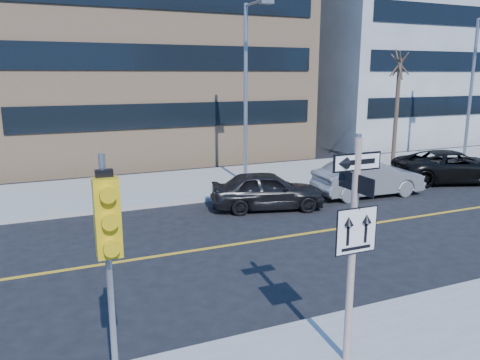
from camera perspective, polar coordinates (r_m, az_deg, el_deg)
name	(u,v)px	position (r m, az deg, el deg)	size (l,w,h in m)	color
ground	(280,305)	(11.07, 4.92, -14.94)	(120.00, 120.00, 0.00)	black
far_sidewalk	(450,160)	(31.07, 24.19, 2.26)	(66.00, 6.00, 0.15)	gray
sign_pole	(353,239)	(8.16, 13.64, -6.97)	(0.92, 0.92, 4.06)	silver
traffic_signal	(109,241)	(6.35, -15.72, -7.15)	(0.32, 0.45, 4.00)	gray
parked_car_a	(267,190)	(18.17, 3.36, -1.25)	(4.38, 1.76, 1.49)	black
parked_car_b	(368,178)	(20.84, 15.37, 0.25)	(4.79, 1.67, 1.58)	slate
parked_car_c	(454,167)	(24.92, 24.59, 1.50)	(5.56, 2.56, 1.55)	black
streetlight_a	(248,83)	(21.23, 0.96, 11.73)	(0.55, 2.25, 8.00)	gray
streetlight_b	(476,81)	(29.84, 26.79, 10.69)	(0.55, 2.25, 8.00)	gray
street_tree_west	(400,67)	(26.64, 18.89, 12.93)	(1.80, 1.80, 6.35)	#3A2E22
building_brick	(136,16)	(34.49, -12.58, 18.90)	(18.00, 18.00, 18.00)	tan
building_grey_mid	(399,46)	(43.50, 18.76, 15.23)	(20.00, 16.00, 15.00)	gray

